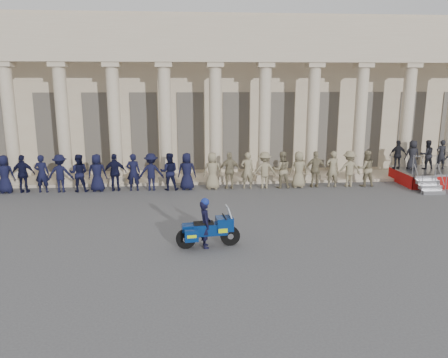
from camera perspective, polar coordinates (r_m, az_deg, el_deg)
ground at (r=15.85m, az=-4.09°, el=-7.10°), size 90.00×90.00×0.00m
building at (r=29.68m, az=-4.49°, el=11.01°), size 40.00×12.50×9.00m
officer_rank at (r=21.97m, az=-7.02°, el=0.97°), size 20.91×0.71×1.87m
reviewing_stand at (r=25.75m, az=25.84°, el=2.23°), size 4.91×3.73×2.31m
motorcycle at (r=14.41m, az=-2.00°, el=-6.62°), size 2.13×0.92×1.37m
rider at (r=14.31m, az=-2.48°, el=-5.73°), size 0.44×0.62×1.67m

